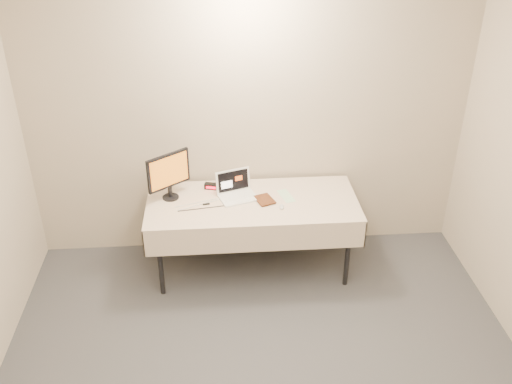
{
  "coord_description": "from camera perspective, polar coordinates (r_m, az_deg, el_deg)",
  "views": [
    {
      "loc": [
        -0.3,
        -2.25,
        3.31
      ],
      "look_at": [
        0.03,
        1.99,
        0.86
      ],
      "focal_mm": 40.0,
      "sensor_mm": 36.0,
      "label": 1
    }
  ],
  "objects": [
    {
      "name": "usb_dongle",
      "position": [
        4.98,
        -5.0,
        -1.21
      ],
      "size": [
        0.06,
        0.03,
        0.01
      ],
      "primitive_type": "cube",
      "rotation": [
        0.0,
        0.0,
        0.19
      ],
      "color": "black",
      "rests_on": "table"
    },
    {
      "name": "book",
      "position": [
        4.95,
        0.12,
        -0.11
      ],
      "size": [
        0.14,
        0.07,
        0.19
      ],
      "primitive_type": "imported",
      "rotation": [
        0.0,
        0.0,
        0.35
      ],
      "color": "brown",
      "rests_on": "table"
    },
    {
      "name": "alarm_clock",
      "position": [
        5.21,
        -4.47,
        0.58
      ],
      "size": [
        0.14,
        0.08,
        0.05
      ],
      "rotation": [
        0.0,
        0.0,
        -0.26
      ],
      "color": "black",
      "rests_on": "table"
    },
    {
      "name": "monitor",
      "position": [
        5.0,
        -8.74,
        1.91
      ],
      "size": [
        0.35,
        0.27,
        0.43
      ],
      "rotation": [
        0.0,
        0.0,
        0.65
      ],
      "color": "black",
      "rests_on": "table"
    },
    {
      "name": "clicker",
      "position": [
        4.92,
        2.58,
        -1.5
      ],
      "size": [
        0.05,
        0.09,
        0.02
      ],
      "primitive_type": "ellipsoid",
      "rotation": [
        0.0,
        0.0,
        -0.17
      ],
      "color": "silver",
      "rests_on": "table"
    },
    {
      "name": "table",
      "position": [
        5.05,
        -0.36,
        -1.52
      ],
      "size": [
        1.86,
        0.81,
        0.74
      ],
      "color": "black",
      "rests_on": "ground"
    },
    {
      "name": "back_wall",
      "position": [
        5.15,
        -0.75,
        7.55
      ],
      "size": [
        4.0,
        0.1,
        2.7
      ],
      "primitive_type": "cube",
      "color": "#C1B29C",
      "rests_on": "ground"
    },
    {
      "name": "paper_form",
      "position": [
        5.1,
        3.04,
        -0.39
      ],
      "size": [
        0.15,
        0.25,
        0.0
      ],
      "primitive_type": "cube",
      "rotation": [
        0.0,
        0.0,
        0.27
      ],
      "color": "#BAE5B6",
      "rests_on": "table"
    },
    {
      "name": "laptop",
      "position": [
        5.07,
        -2.01,
        0.14
      ],
      "size": [
        0.38,
        0.35,
        0.22
      ],
      "rotation": [
        0.0,
        0.0,
        0.32
      ],
      "color": "white",
      "rests_on": "table"
    }
  ]
}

